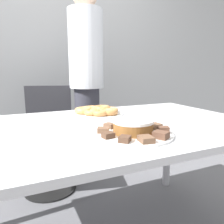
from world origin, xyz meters
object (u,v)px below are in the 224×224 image
(office_chair_left, at_px, (49,141))
(plate_donuts, at_px, (98,114))
(frosted_cake, at_px, (133,126))
(person_standing, at_px, (87,79))
(plate_cake, at_px, (133,134))

(office_chair_left, bearing_deg, plate_donuts, -54.07)
(plate_donuts, xyz_separation_m, frosted_cake, (-0.01, -0.48, 0.03))
(person_standing, relative_size, frosted_cake, 9.82)
(person_standing, bearing_deg, plate_cake, -97.54)
(person_standing, bearing_deg, plate_donuts, -101.93)
(person_standing, bearing_deg, frosted_cake, -97.54)
(plate_cake, bearing_deg, office_chair_left, 101.77)
(office_chair_left, distance_m, frosted_cake, 1.14)
(plate_cake, relative_size, plate_donuts, 1.07)
(person_standing, relative_size, plate_cake, 4.98)
(frosted_cake, bearing_deg, plate_cake, -116.57)
(frosted_cake, bearing_deg, plate_donuts, 88.49)
(office_chair_left, height_order, frosted_cake, office_chair_left)
(office_chair_left, relative_size, plate_cake, 2.51)
(plate_donuts, distance_m, frosted_cake, 0.48)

